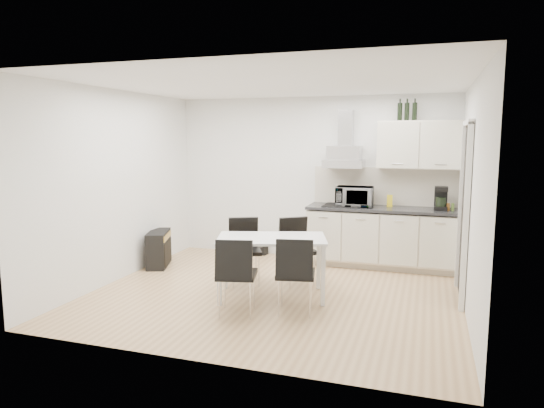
% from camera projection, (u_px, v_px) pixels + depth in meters
% --- Properties ---
extents(ground, '(4.50, 4.50, 0.00)m').
position_uv_depth(ground, '(275.00, 293.00, 6.13)').
color(ground, tan).
rests_on(ground, ground).
extents(wall_back, '(4.50, 0.10, 2.60)m').
position_uv_depth(wall_back, '(312.00, 178.00, 7.84)').
color(wall_back, silver).
rests_on(wall_back, ground).
extents(wall_front, '(4.50, 0.10, 2.60)m').
position_uv_depth(wall_front, '(203.00, 217.00, 4.07)').
color(wall_front, silver).
rests_on(wall_front, ground).
extents(wall_left, '(0.10, 4.00, 2.60)m').
position_uv_depth(wall_left, '(119.00, 186.00, 6.64)').
color(wall_left, silver).
rests_on(wall_left, ground).
extents(wall_right, '(0.10, 4.00, 2.60)m').
position_uv_depth(wall_right, '(472.00, 199.00, 5.27)').
color(wall_right, silver).
rests_on(wall_right, ground).
extents(ceiling, '(4.50, 4.50, 0.00)m').
position_uv_depth(ceiling, '(275.00, 83.00, 5.78)').
color(ceiling, white).
rests_on(ceiling, wall_back).
extents(doorway, '(0.08, 1.04, 2.10)m').
position_uv_depth(doorway, '(463.00, 214.00, 5.83)').
color(doorway, white).
rests_on(doorway, ground).
extents(kitchenette, '(2.22, 0.64, 2.52)m').
position_uv_depth(kitchenette, '(385.00, 213.00, 7.29)').
color(kitchenette, beige).
rests_on(kitchenette, ground).
extents(dining_table, '(1.47, 1.10, 0.75)m').
position_uv_depth(dining_table, '(272.00, 244.00, 5.92)').
color(dining_table, white).
rests_on(dining_table, ground).
extents(chair_far_left, '(0.62, 0.64, 0.88)m').
position_uv_depth(chair_far_left, '(245.00, 252.00, 6.48)').
color(chair_far_left, black).
rests_on(chair_far_left, ground).
extents(chair_far_right, '(0.65, 0.66, 0.88)m').
position_uv_depth(chair_far_right, '(298.00, 251.00, 6.50)').
color(chair_far_right, black).
rests_on(chair_far_right, ground).
extents(chair_near_left, '(0.54, 0.59, 0.88)m').
position_uv_depth(chair_near_left, '(237.00, 275.00, 5.37)').
color(chair_near_left, black).
rests_on(chair_near_left, ground).
extents(chair_near_right, '(0.53, 0.58, 0.88)m').
position_uv_depth(chair_near_right, '(296.00, 275.00, 5.40)').
color(chair_near_right, black).
rests_on(chair_near_right, ground).
extents(guitar_amp, '(0.48, 0.70, 0.54)m').
position_uv_depth(guitar_amp, '(159.00, 249.00, 7.41)').
color(guitar_amp, black).
rests_on(guitar_amp, ground).
extents(floor_speaker, '(0.19, 0.17, 0.29)m').
position_uv_depth(floor_speaker, '(262.00, 246.00, 8.16)').
color(floor_speaker, black).
rests_on(floor_speaker, ground).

